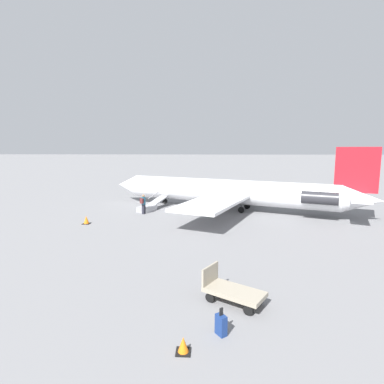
# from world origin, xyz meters

# --- Properties ---
(ground_plane) EXTENTS (600.00, 600.00, 0.00)m
(ground_plane) POSITION_xyz_m (0.00, 0.00, 0.00)
(ground_plane) COLOR slate
(airplane_main) EXTENTS (24.34, 19.01, 5.85)m
(airplane_main) POSITION_xyz_m (-0.74, 0.30, 1.75)
(airplane_main) COLOR white
(airplane_main) RESTS_ON ground
(boarding_stairs) EXTENTS (2.45, 4.10, 1.53)m
(boarding_stairs) POSITION_xyz_m (6.96, 1.09, 0.35)
(boarding_stairs) COLOR #99999E
(boarding_stairs) RESTS_ON ground
(passenger) EXTENTS (0.45, 0.57, 1.74)m
(passenger) POSITION_xyz_m (7.16, 2.63, 1.00)
(passenger) COLOR #23232D
(passenger) RESTS_ON ground
(luggage_cart) EXTENTS (2.45, 2.09, 1.22)m
(luggage_cart) POSITION_xyz_m (0.53, 17.63, 0.46)
(luggage_cart) COLOR #9E937F
(luggage_cart) RESTS_ON ground
(suitcase) EXTENTS (0.39, 0.42, 0.88)m
(suitcase) POSITION_xyz_m (0.98, 19.65, 0.33)
(suitcase) COLOR navy
(suitcase) RESTS_ON ground
(traffic_cone_near_stairs) EXTENTS (0.55, 0.55, 0.61)m
(traffic_cone_near_stairs) POSITION_xyz_m (10.77, 6.36, 0.28)
(traffic_cone_near_stairs) COLOR black
(traffic_cone_near_stairs) RESTS_ON ground
(traffic_cone_near_cart) EXTENTS (0.42, 0.42, 0.46)m
(traffic_cone_near_cart) POSITION_xyz_m (2.07, 20.52, 0.21)
(traffic_cone_near_cart) COLOR black
(traffic_cone_near_cart) RESTS_ON ground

